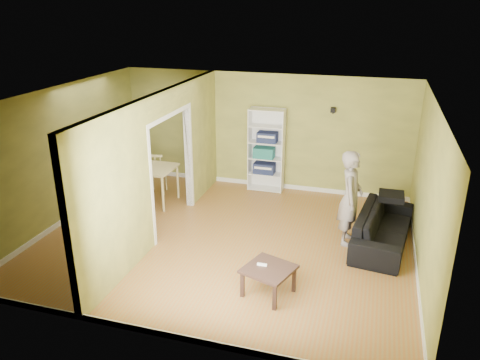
% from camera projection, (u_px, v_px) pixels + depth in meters
% --- Properties ---
extents(room_shell, '(6.50, 6.50, 6.50)m').
position_uv_depth(room_shell, '(226.00, 172.00, 8.01)').
color(room_shell, '#9D5B25').
rests_on(room_shell, ground).
extents(partition, '(0.22, 5.50, 2.60)m').
position_uv_depth(partition, '(162.00, 165.00, 8.32)').
color(partition, '#AEAD4D').
rests_on(partition, ground).
extents(wall_speaker, '(0.10, 0.10, 0.10)m').
position_uv_depth(wall_speaker, '(333.00, 110.00, 9.80)').
color(wall_speaker, black).
rests_on(wall_speaker, room_shell).
extents(sofa, '(2.22, 1.18, 0.81)m').
position_uv_depth(sofa, '(384.00, 223.00, 8.20)').
color(sofa, black).
rests_on(sofa, ground).
extents(person, '(0.73, 0.58, 1.99)m').
position_uv_depth(person, '(351.00, 190.00, 8.04)').
color(person, slate).
rests_on(person, ground).
extents(bookshelf, '(0.79, 0.34, 1.87)m').
position_uv_depth(bookshelf, '(267.00, 150.00, 10.44)').
color(bookshelf, white).
rests_on(bookshelf, ground).
extents(paper_box_navy_a, '(0.46, 0.30, 0.24)m').
position_uv_depth(paper_box_navy_a, '(264.00, 168.00, 10.55)').
color(paper_box_navy_a, navy).
rests_on(paper_box_navy_a, bookshelf).
extents(paper_box_teal, '(0.46, 0.30, 0.23)m').
position_uv_depth(paper_box_teal, '(264.00, 152.00, 10.43)').
color(paper_box_teal, '#257F68').
rests_on(paper_box_teal, bookshelf).
extents(paper_box_navy_b, '(0.43, 0.28, 0.22)m').
position_uv_depth(paper_box_navy_b, '(267.00, 137.00, 10.28)').
color(paper_box_navy_b, navy).
rests_on(paper_box_navy_b, bookshelf).
extents(coffee_table, '(0.66, 0.66, 0.44)m').
position_uv_depth(coffee_table, '(269.00, 272.00, 6.77)').
color(coffee_table, '#36251E').
rests_on(coffee_table, ground).
extents(game_controller, '(0.14, 0.04, 0.03)m').
position_uv_depth(game_controller, '(262.00, 265.00, 6.80)').
color(game_controller, white).
rests_on(game_controller, coffee_table).
extents(dining_table, '(1.28, 0.85, 0.80)m').
position_uv_depth(dining_table, '(144.00, 170.00, 9.82)').
color(dining_table, '#CEB983').
rests_on(dining_table, ground).
extents(chair_left, '(0.56, 0.56, 0.98)m').
position_uv_depth(chair_left, '(112.00, 177.00, 10.08)').
color(chair_left, '#D1B581').
rests_on(chair_left, ground).
extents(chair_near, '(0.47, 0.47, 0.88)m').
position_uv_depth(chair_near, '(129.00, 193.00, 9.35)').
color(chair_near, tan).
rests_on(chair_near, ground).
extents(chair_far, '(0.52, 0.52, 0.95)m').
position_uv_depth(chair_far, '(158.00, 172.00, 10.39)').
color(chair_far, '#D3BA84').
rests_on(chair_far, ground).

